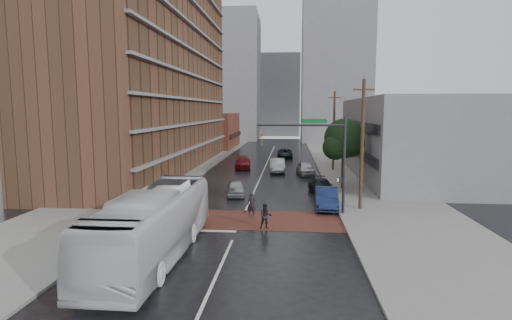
# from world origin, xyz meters

# --- Properties ---
(ground) EXTENTS (160.00, 160.00, 0.00)m
(ground) POSITION_xyz_m (0.00, 0.00, 0.00)
(ground) COLOR black
(ground) RESTS_ON ground
(crosswalk) EXTENTS (14.00, 5.00, 0.02)m
(crosswalk) POSITION_xyz_m (0.00, 0.50, 0.01)
(crosswalk) COLOR brown
(crosswalk) RESTS_ON ground
(sidewalk_west) EXTENTS (9.00, 90.00, 0.15)m
(sidewalk_west) POSITION_xyz_m (-11.50, 25.00, 0.07)
(sidewalk_west) COLOR gray
(sidewalk_west) RESTS_ON ground
(sidewalk_east) EXTENTS (9.00, 90.00, 0.15)m
(sidewalk_east) POSITION_xyz_m (11.50, 25.00, 0.07)
(sidewalk_east) COLOR gray
(sidewalk_east) RESTS_ON ground
(apartment_block) EXTENTS (10.00, 44.00, 28.00)m
(apartment_block) POSITION_xyz_m (-14.00, 24.00, 14.00)
(apartment_block) COLOR brown
(apartment_block) RESTS_ON ground
(storefront_west) EXTENTS (8.00, 16.00, 7.00)m
(storefront_west) POSITION_xyz_m (-12.00, 54.00, 3.50)
(storefront_west) COLOR brown
(storefront_west) RESTS_ON ground
(building_east) EXTENTS (11.00, 26.00, 9.00)m
(building_east) POSITION_xyz_m (16.50, 20.00, 4.50)
(building_east) COLOR gray
(building_east) RESTS_ON ground
(distant_tower_west) EXTENTS (18.00, 16.00, 32.00)m
(distant_tower_west) POSITION_xyz_m (-14.00, 78.00, 16.00)
(distant_tower_west) COLOR gray
(distant_tower_west) RESTS_ON ground
(distant_tower_east) EXTENTS (16.00, 14.00, 36.00)m
(distant_tower_east) POSITION_xyz_m (14.00, 72.00, 18.00)
(distant_tower_east) COLOR gray
(distant_tower_east) RESTS_ON ground
(distant_tower_center) EXTENTS (12.00, 10.00, 24.00)m
(distant_tower_center) POSITION_xyz_m (0.00, 95.00, 12.00)
(distant_tower_center) COLOR gray
(distant_tower_center) RESTS_ON ground
(street_tree) EXTENTS (4.20, 4.10, 6.90)m
(street_tree) POSITION_xyz_m (8.52, 12.03, 4.73)
(street_tree) COLOR #332319
(street_tree) RESTS_ON ground
(signal_mast) EXTENTS (6.50, 0.30, 7.20)m
(signal_mast) POSITION_xyz_m (5.85, 2.50, 4.73)
(signal_mast) COLOR #2D2D33
(signal_mast) RESTS_ON ground
(utility_pole_near) EXTENTS (1.60, 0.26, 10.00)m
(utility_pole_near) POSITION_xyz_m (8.80, 4.00, 5.14)
(utility_pole_near) COLOR #473321
(utility_pole_near) RESTS_ON ground
(utility_pole_far) EXTENTS (1.60, 0.26, 10.00)m
(utility_pole_far) POSITION_xyz_m (8.80, 24.00, 5.14)
(utility_pole_far) COLOR #473321
(utility_pole_far) RESTS_ON ground
(transit_bus) EXTENTS (3.03, 12.80, 3.56)m
(transit_bus) POSITION_xyz_m (-3.63, -7.03, 1.78)
(transit_bus) COLOR silver
(transit_bus) RESTS_ON ground
(pedestrian_a) EXTENTS (0.67, 0.47, 1.73)m
(pedestrian_a) POSITION_xyz_m (0.62, 1.53, 0.87)
(pedestrian_a) COLOR black
(pedestrian_a) RESTS_ON ground
(pedestrian_b) EXTENTS (0.92, 0.78, 1.67)m
(pedestrian_b) POSITION_xyz_m (1.83, -1.50, 0.83)
(pedestrian_b) COLOR black
(pedestrian_b) RESTS_ON ground
(car_travel_a) EXTENTS (2.20, 4.23, 1.38)m
(car_travel_a) POSITION_xyz_m (-1.52, 8.51, 0.69)
(car_travel_a) COLOR #A9ACB0
(car_travel_a) RESTS_ON ground
(car_travel_b) EXTENTS (2.15, 5.24, 1.69)m
(car_travel_b) POSITION_xyz_m (1.77, 22.49, 0.84)
(car_travel_b) COLOR #B3B6BB
(car_travel_b) RESTS_ON ground
(car_travel_c) EXTENTS (2.53, 5.17, 1.45)m
(car_travel_c) POSITION_xyz_m (-2.88, 25.39, 0.72)
(car_travel_c) COLOR maroon
(car_travel_c) RESTS_ON ground
(suv_travel) EXTENTS (2.55, 5.33, 1.47)m
(suv_travel) POSITION_xyz_m (2.52, 37.41, 0.73)
(suv_travel) COLOR black
(suv_travel) RESTS_ON ground
(car_parked_near) EXTENTS (1.86, 4.94, 1.61)m
(car_parked_near) POSITION_xyz_m (6.24, 4.42, 0.80)
(car_parked_near) COLOR #16244E
(car_parked_near) RESTS_ON ground
(car_parked_mid) EXTENTS (2.56, 4.88, 1.35)m
(car_parked_mid) POSITION_xyz_m (6.30, 10.00, 0.67)
(car_parked_mid) COLOR black
(car_parked_mid) RESTS_ON ground
(car_parked_far) EXTENTS (2.42, 4.77, 1.56)m
(car_parked_far) POSITION_xyz_m (5.20, 20.63, 0.78)
(car_parked_far) COLOR #B1B3B9
(car_parked_far) RESTS_ON ground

